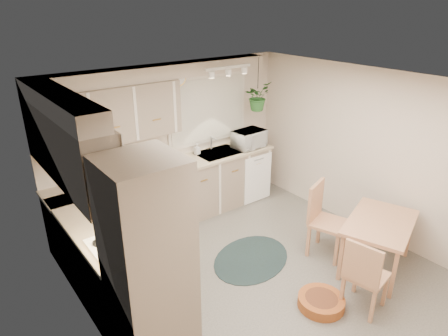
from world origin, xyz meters
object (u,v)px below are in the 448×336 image
(dining_table, at_px, (377,245))
(chair_back, at_px, (329,221))
(microwave, at_px, (249,137))
(chair_left, at_px, (367,273))
(braided_rug, at_px, (251,259))
(pet_bed, at_px, (321,302))

(dining_table, xyz_separation_m, chair_back, (-0.25, 0.58, 0.16))
(chair_back, xyz_separation_m, microwave, (0.24, 1.94, 0.61))
(chair_left, height_order, microwave, microwave)
(microwave, bearing_deg, braided_rug, -133.97)
(dining_table, xyz_separation_m, chair_left, (-0.74, -0.34, 0.11))
(dining_table, bearing_deg, pet_bed, -176.72)
(braided_rug, bearing_deg, chair_back, -29.89)
(dining_table, bearing_deg, chair_left, -155.09)
(microwave, bearing_deg, pet_bed, -118.23)
(dining_table, height_order, chair_back, chair_back)
(dining_table, height_order, chair_left, chair_left)
(dining_table, distance_m, braided_rug, 1.63)
(chair_left, xyz_separation_m, braided_rug, (-0.42, 1.44, -0.45))
(braided_rug, bearing_deg, chair_left, -73.86)
(dining_table, xyz_separation_m, pet_bed, (-1.11, -0.06, -0.28))
(dining_table, distance_m, microwave, 2.64)
(chair_left, relative_size, braided_rug, 0.76)
(dining_table, distance_m, pet_bed, 1.15)
(chair_left, relative_size, pet_bed, 1.73)
(chair_left, height_order, chair_back, chair_back)
(braided_rug, height_order, microwave, microwave)
(pet_bed, distance_m, microwave, 3.00)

